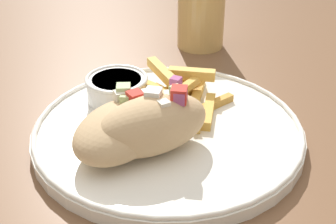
{
  "coord_description": "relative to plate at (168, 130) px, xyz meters",
  "views": [
    {
      "loc": [
        -0.37,
        -0.32,
        1.04
      ],
      "look_at": [
        -0.01,
        -0.04,
        0.77
      ],
      "focal_mm": 50.0,
      "sensor_mm": 36.0,
      "label": 1
    }
  ],
  "objects": [
    {
      "name": "plate",
      "position": [
        0.0,
        0.0,
        0.0
      ],
      "size": [
        0.31,
        0.31,
        0.02
      ],
      "color": "white",
      "rests_on": "table"
    },
    {
      "name": "table",
      "position": [
        0.01,
        0.04,
        -0.06
      ],
      "size": [
        1.6,
        1.6,
        0.74
      ],
      "color": "brown",
      "rests_on": "ground_plane"
    },
    {
      "name": "pita_sandwich_far",
      "position": [
        -0.06,
        0.01,
        0.03
      ],
      "size": [
        0.13,
        0.1,
        0.06
      ],
      "rotation": [
        0.0,
        0.0,
        0.15
      ],
      "color": "tan",
      "rests_on": "plate"
    },
    {
      "name": "sauce_ramekin",
      "position": [
        0.01,
        0.09,
        0.02
      ],
      "size": [
        0.08,
        0.08,
        0.03
      ],
      "color": "white",
      "rests_on": "plate"
    },
    {
      "name": "pita_sandwich_near",
      "position": [
        -0.04,
        -0.01,
        0.04
      ],
      "size": [
        0.14,
        0.11,
        0.07
      ],
      "rotation": [
        0.0,
        0.0,
        -0.39
      ],
      "color": "tan",
      "rests_on": "plate"
    },
    {
      "name": "water_glass",
      "position": [
        0.25,
        0.13,
        0.04
      ],
      "size": [
        0.08,
        0.08,
        0.12
      ],
      "color": "tan",
      "rests_on": "table"
    },
    {
      "name": "fries_pile",
      "position": [
        0.05,
        0.02,
        0.02
      ],
      "size": [
        0.14,
        0.14,
        0.04
      ],
      "color": "gold",
      "rests_on": "plate"
    }
  ]
}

